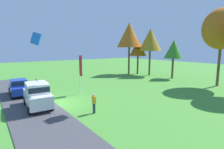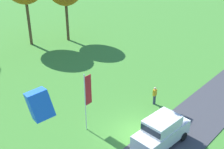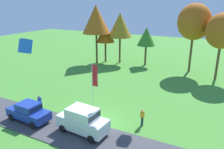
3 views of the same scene
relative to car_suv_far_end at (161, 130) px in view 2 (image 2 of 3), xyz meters
name	(u,v)px [view 2 (image 2 of 3)]	position (x,y,z in m)	size (l,w,h in m)	color
ground_plane	(136,134)	(-0.14, 2.10, -1.30)	(120.00, 120.00, 0.00)	#478E33
pavement_strip	(165,148)	(-0.14, -0.49, -1.27)	(36.00, 4.40, 0.06)	#424247
car_suv_far_end	(161,130)	(0.00, 0.00, 0.00)	(4.72, 2.31, 2.28)	white
person_beside_suv	(155,95)	(4.26, 3.51, -0.42)	(0.36, 0.24, 1.71)	#2D334C
flag_banner	(87,94)	(-2.08, 5.39, 1.80)	(0.71, 0.08, 4.89)	silver
kite_box_topmost	(40,104)	(-8.40, 2.15, 5.38)	(1.02, 1.02, 1.43)	blue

